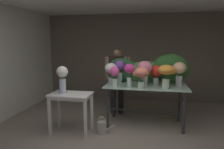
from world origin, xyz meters
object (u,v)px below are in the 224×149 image
at_px(vase_sunset_dahlias, 167,73).
at_px(vase_coral_snapdragons, 141,75).
at_px(vase_rosy_tulips, 145,70).
at_px(florist, 117,74).
at_px(vase_magenta_stock, 129,72).
at_px(vase_white_roses_tall, 63,78).
at_px(display_table_glass, 146,92).
at_px(side_table_white, 71,99).
at_px(vase_ivory_hydrangea, 111,70).
at_px(vase_violet_ranunculus, 120,69).
at_px(vase_scarlet_freesia, 156,73).
at_px(vase_fuchsia_carnations, 114,75).
at_px(watering_can, 102,127).
at_px(vase_peach_anemones, 179,71).

height_order(vase_sunset_dahlias, vase_coral_snapdragons, vase_sunset_dahlias).
bearing_deg(vase_rosy_tulips, florist, 135.74).
bearing_deg(vase_magenta_stock, vase_white_roses_tall, -160.25).
relative_size(display_table_glass, side_table_white, 2.15).
height_order(vase_sunset_dahlias, vase_ivory_hydrangea, vase_sunset_dahlias).
bearing_deg(vase_rosy_tulips, vase_violet_ranunculus, 156.89).
height_order(side_table_white, vase_violet_ranunculus, vase_violet_ranunculus).
bearing_deg(vase_scarlet_freesia, side_table_white, -154.89).
relative_size(vase_magenta_stock, vase_coral_snapdragons, 1.12).
bearing_deg(side_table_white, vase_coral_snapdragons, 14.05).
xyz_separation_m(florist, vase_fuchsia_carnations, (0.09, -0.88, 0.11)).
xyz_separation_m(side_table_white, vase_magenta_stock, (1.08, 0.45, 0.51)).
distance_m(display_table_glass, vase_white_roses_tall, 1.75).
bearing_deg(watering_can, vase_peach_anemones, 23.33).
height_order(vase_peach_anemones, vase_scarlet_freesia, vase_peach_anemones).
xyz_separation_m(side_table_white, vase_violet_ranunculus, (0.82, 0.84, 0.52)).
height_order(vase_scarlet_freesia, vase_violet_ranunculus, vase_violet_ranunculus).
height_order(florist, vase_violet_ranunculus, florist).
height_order(vase_magenta_stock, vase_white_roses_tall, vase_magenta_stock).
relative_size(vase_peach_anemones, vase_violet_ranunculus, 1.00).
bearing_deg(vase_fuchsia_carnations, vase_peach_anemones, 13.94).
xyz_separation_m(florist, vase_white_roses_tall, (-0.85, -1.27, 0.09)).
bearing_deg(vase_peach_anemones, vase_fuchsia_carnations, -166.06).
xyz_separation_m(side_table_white, vase_ivory_hydrangea, (0.67, 0.62, 0.51)).
height_order(display_table_glass, vase_white_roses_tall, vase_white_roses_tall).
bearing_deg(display_table_glass, vase_magenta_stock, -144.07).
distance_m(vase_ivory_hydrangea, vase_white_roses_tall, 1.04).
bearing_deg(vase_fuchsia_carnations, vase_coral_snapdragons, -5.87).
bearing_deg(vase_white_roses_tall, display_table_glass, 23.53).
distance_m(vase_sunset_dahlias, vase_ivory_hydrangea, 1.15).
height_order(vase_sunset_dahlias, vase_white_roses_tall, vase_sunset_dahlias).
xyz_separation_m(vase_sunset_dahlias, watering_can, (-1.21, -0.37, -1.06)).
distance_m(vase_peach_anemones, vase_white_roses_tall, 2.35).
bearing_deg(vase_white_roses_tall, vase_rosy_tulips, 21.28).
relative_size(vase_peach_anemones, vase_ivory_hydrangea, 1.09).
bearing_deg(florist, vase_ivory_hydrangea, -92.12).
bearing_deg(vase_coral_snapdragons, florist, 124.09).
relative_size(side_table_white, vase_ivory_hydrangea, 1.72).
height_order(vase_rosy_tulips, vase_coral_snapdragons, vase_rosy_tulips).
distance_m(florist, vase_violet_ranunculus, 0.48).
bearing_deg(watering_can, vase_scarlet_freesia, 34.08).
bearing_deg(vase_violet_ranunculus, display_table_glass, -14.66).
bearing_deg(side_table_white, vase_fuchsia_carnations, 26.20).
relative_size(display_table_glass, watering_can, 4.85).
distance_m(vase_rosy_tulips, vase_sunset_dahlias, 0.46).
bearing_deg(vase_magenta_stock, vase_sunset_dahlias, -0.15).
distance_m(vase_scarlet_freesia, vase_magenta_stock, 0.62).
xyz_separation_m(vase_scarlet_freesia, vase_magenta_stock, (-0.53, -0.31, 0.06)).
xyz_separation_m(vase_fuchsia_carnations, vase_white_roses_tall, (-0.94, -0.39, -0.02)).
height_order(vase_scarlet_freesia, vase_coral_snapdragons, vase_scarlet_freesia).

